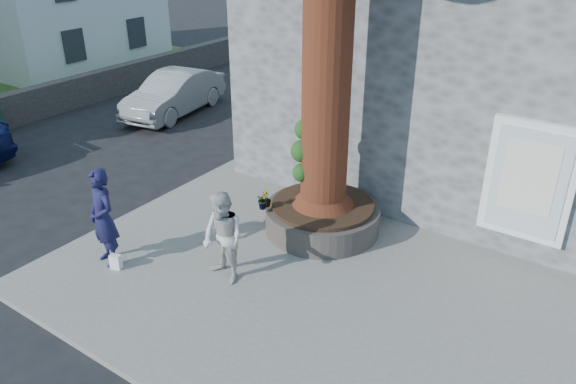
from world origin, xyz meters
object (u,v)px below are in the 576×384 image
Objects in this scene: man at (103,218)px; car_silver at (174,94)px; woman at (223,238)px; planter at (322,217)px.

man is 0.46× the size of car_silver.
man reaches higher than car_silver.
woman is 9.80m from car_silver.
planter is 1.24× the size of man.
car_silver is at bearing 138.62° from man.
woman is (-0.50, -2.44, 0.54)m from planter.
car_silver is (-8.00, 3.86, 0.26)m from planter.
car_silver reaches higher than planter.
planter is 4.22m from man.
man is (-2.61, -3.25, 0.63)m from planter.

